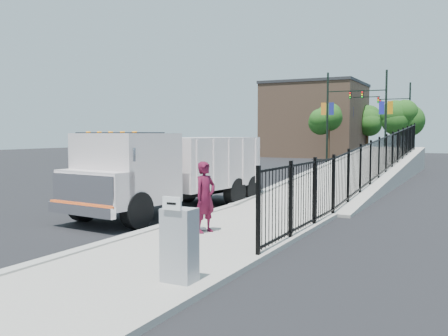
% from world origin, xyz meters
% --- Properties ---
extents(ground, '(120.00, 120.00, 0.00)m').
position_xyz_m(ground, '(0.00, 0.00, 0.00)').
color(ground, black).
rests_on(ground, ground).
extents(sidewalk, '(3.55, 12.00, 0.12)m').
position_xyz_m(sidewalk, '(1.93, -2.00, 0.06)').
color(sidewalk, '#9E998E').
rests_on(sidewalk, ground).
extents(curb, '(0.30, 12.00, 0.16)m').
position_xyz_m(curb, '(0.00, -2.00, 0.08)').
color(curb, '#ADAAA3').
rests_on(curb, ground).
extents(ramp, '(3.95, 24.06, 3.19)m').
position_xyz_m(ramp, '(2.12, 16.00, 0.00)').
color(ramp, '#9E998E').
rests_on(ramp, ground).
extents(iron_fence, '(0.10, 28.00, 1.80)m').
position_xyz_m(iron_fence, '(3.55, 12.00, 0.90)').
color(iron_fence, black).
rests_on(iron_fence, ground).
extents(truck, '(3.34, 8.05, 2.68)m').
position_xyz_m(truck, '(-1.52, 2.43, 1.51)').
color(truck, black).
rests_on(truck, ground).
extents(worker, '(0.59, 0.75, 1.80)m').
position_xyz_m(worker, '(1.44, -0.45, 1.02)').
color(worker, '#500D25').
rests_on(worker, sidewalk).
extents(utility_cabinet, '(0.55, 0.40, 1.25)m').
position_xyz_m(utility_cabinet, '(3.10, -4.33, 0.75)').
color(utility_cabinet, gray).
rests_on(utility_cabinet, sidewalk).
extents(arrow_sign, '(0.35, 0.04, 0.22)m').
position_xyz_m(arrow_sign, '(3.10, -4.55, 1.48)').
color(arrow_sign, white).
rests_on(arrow_sign, utility_cabinet).
extents(debris, '(0.35, 0.35, 0.09)m').
position_xyz_m(debris, '(1.19, -0.29, 0.16)').
color(debris, silver).
rests_on(debris, sidewalk).
extents(light_pole_0, '(3.77, 0.22, 8.00)m').
position_xyz_m(light_pole_0, '(-4.20, 32.62, 4.36)').
color(light_pole_0, black).
rests_on(light_pole_0, ground).
extents(light_pole_1, '(3.78, 0.22, 8.00)m').
position_xyz_m(light_pole_1, '(0.16, 32.96, 4.36)').
color(light_pole_1, black).
rests_on(light_pole_1, ground).
extents(light_pole_2, '(3.77, 0.22, 8.00)m').
position_xyz_m(light_pole_2, '(-4.26, 40.66, 4.36)').
color(light_pole_2, black).
rests_on(light_pole_2, ground).
extents(light_pole_3, '(3.78, 0.22, 8.00)m').
position_xyz_m(light_pole_3, '(0.67, 45.00, 4.36)').
color(light_pole_3, black).
rests_on(light_pole_3, ground).
extents(tree_0, '(2.68, 2.68, 5.34)m').
position_xyz_m(tree_0, '(-5.29, 35.82, 3.95)').
color(tree_0, '#382314').
rests_on(tree_0, ground).
extents(tree_1, '(2.85, 2.85, 5.42)m').
position_xyz_m(tree_1, '(0.76, 38.86, 3.96)').
color(tree_1, '#382314').
rests_on(tree_1, ground).
extents(tree_2, '(3.24, 3.24, 5.62)m').
position_xyz_m(tree_2, '(-3.77, 46.97, 3.97)').
color(tree_2, '#382314').
rests_on(tree_2, ground).
extents(building, '(10.00, 10.00, 8.00)m').
position_xyz_m(building, '(-9.00, 44.00, 4.00)').
color(building, '#8C664C').
rests_on(building, ground).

